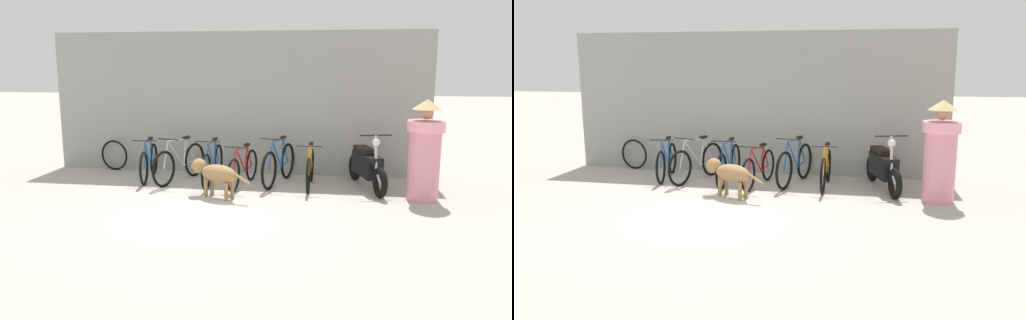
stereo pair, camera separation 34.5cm
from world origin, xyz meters
The scene contains 12 objects.
ground_plane centered at (0.00, 0.00, 0.00)m, with size 60.00×60.00×0.00m, color #ADA89E.
shop_wall_back centered at (0.00, 3.03, 1.46)m, with size 7.87×0.20×2.92m.
bicycle_0 centered at (-1.59, 2.06, 0.35)m, with size 0.46×1.60×0.85m.
bicycle_1 centered at (-0.93, 1.99, 0.37)m, with size 0.62×1.66×0.90m.
bicycle_2 centered at (-0.24, 1.86, 0.37)m, with size 0.46×1.75×0.90m.
bicycle_3 centered at (0.36, 1.80, 0.33)m, with size 0.46×1.60×0.81m.
bicycle_4 centered at (1.00, 2.09, 0.38)m, with size 0.55×1.68×0.93m.
bicycle_5 centered at (1.61, 1.93, 0.35)m, with size 0.46×1.60×0.84m.
motorcycle centered at (2.65, 1.98, 0.42)m, with size 0.70×1.83×1.06m.
stray_dog centered at (0.02, 0.94, 0.43)m, with size 1.17×0.65×0.64m.
person_in_robes centered at (3.54, 1.32, 0.85)m, with size 0.76×0.76×1.70m.
spare_tire_left centered at (-2.66, 2.79, 0.33)m, with size 0.65×0.16×0.65m.
Camera 1 is at (2.03, -7.22, 2.28)m, focal length 35.00 mm.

